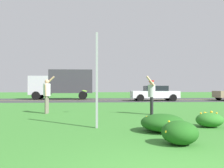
# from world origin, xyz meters

# --- Properties ---
(ground_plane) EXTENTS (120.00, 120.00, 0.00)m
(ground_plane) POSITION_xyz_m (0.00, 11.58, 0.00)
(ground_plane) COLOR #387A2D
(highway_strip) EXTENTS (120.00, 8.73, 0.01)m
(highway_strip) POSITION_xyz_m (0.00, 23.16, 0.00)
(highway_strip) COLOR #38383A
(highway_strip) RESTS_ON ground
(highway_center_stripe) EXTENTS (120.00, 0.16, 0.00)m
(highway_center_stripe) POSITION_xyz_m (0.00, 23.16, 0.01)
(highway_center_stripe) COLOR yellow
(highway_center_stripe) RESTS_ON ground
(daylily_clump_near_camera) EXTENTS (0.86, 0.81, 0.49)m
(daylily_clump_near_camera) POSITION_xyz_m (2.32, 4.97, 0.23)
(daylily_clump_near_camera) COLOR #2D7526
(daylily_clump_near_camera) RESTS_ON ground
(daylily_clump_front_left) EXTENTS (0.80, 0.82, 0.52)m
(daylily_clump_front_left) POSITION_xyz_m (0.54, 2.64, 0.26)
(daylily_clump_front_left) COLOR #1E5619
(daylily_clump_front_left) RESTS_ON ground
(daylily_clump_front_right) EXTENTS (1.23, 1.30, 0.50)m
(daylily_clump_front_right) POSITION_xyz_m (0.61, 4.27, 0.25)
(daylily_clump_front_right) COLOR #1E5619
(daylily_clump_front_right) RESTS_ON ground
(sign_post_near_path) EXTENTS (0.07, 0.10, 2.96)m
(sign_post_near_path) POSITION_xyz_m (-1.23, 5.07, 1.48)
(sign_post_near_path) COLOR #93969B
(sign_post_near_path) RESTS_ON ground
(person_thrower_white_shirt) EXTENTS (0.53, 0.52, 1.83)m
(person_thrower_white_shirt) POSITION_xyz_m (-3.58, 9.69, 1.00)
(person_thrower_white_shirt) COLOR silver
(person_thrower_white_shirt) RESTS_ON ground
(person_catcher_red_cap_gray_shirt) EXTENTS (0.47, 0.51, 1.81)m
(person_catcher_red_cap_gray_shirt) POSITION_xyz_m (1.38, 8.82, 0.98)
(person_catcher_red_cap_gray_shirt) COLOR #B2B2B7
(person_catcher_red_cap_gray_shirt) RESTS_ON ground
(frisbee_lime) EXTENTS (0.24, 0.24, 0.09)m
(frisbee_lime) POSITION_xyz_m (-1.76, 9.59, 1.10)
(frisbee_lime) COLOR #8CD133
(car_white_center_left) EXTENTS (4.50, 2.00, 1.45)m
(car_white_center_left) POSITION_xyz_m (4.62, 21.19, 0.74)
(car_white_center_left) COLOR silver
(car_white_center_left) RESTS_ON ground
(box_truck_silver) EXTENTS (6.70, 2.46, 3.20)m
(box_truck_silver) POSITION_xyz_m (-4.60, 25.12, 1.80)
(box_truck_silver) COLOR #B7BABF
(box_truck_silver) RESTS_ON ground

